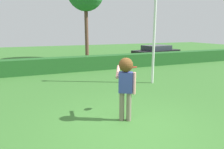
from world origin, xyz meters
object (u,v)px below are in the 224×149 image
at_px(frisbee, 133,68).
at_px(parked_car_black, 156,52).
at_px(lamppost, 155,19).
at_px(person, 126,80).

relative_size(frisbee, parked_car_black, 0.06).
distance_m(lamppost, parked_car_black, 8.54).
height_order(lamppost, parked_car_black, lamppost).
bearing_deg(frisbee, parked_car_black, 52.40).
distance_m(frisbee, lamppost, 4.10).
bearing_deg(lamppost, person, -132.66).
distance_m(person, parked_car_black, 12.75).
bearing_deg(person, frisbee, 47.69).
distance_m(frisbee, parked_car_black, 11.99).
xyz_separation_m(person, parked_car_black, (7.83, 10.06, -0.52)).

